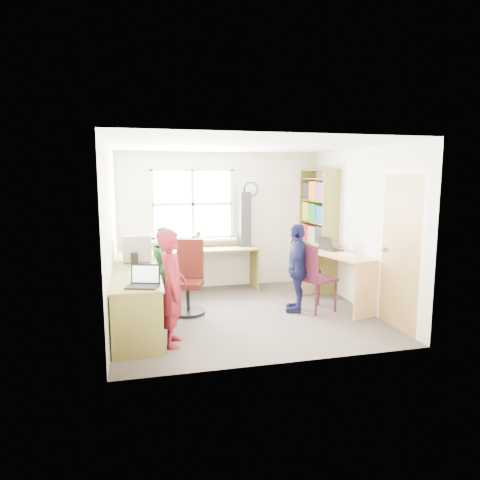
{
  "coord_description": "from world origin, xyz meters",
  "views": [
    {
      "loc": [
        -1.48,
        -5.78,
        1.96
      ],
      "look_at": [
        0.0,
        0.25,
        1.05
      ],
      "focal_mm": 32.0,
      "sensor_mm": 36.0,
      "label": 1
    }
  ],
  "objects_px": {
    "person_navy": "(297,268)",
    "l_desk": "(152,295)",
    "cd_tower": "(245,219)",
    "right_desk": "(340,267)",
    "laptop_left": "(144,281)",
    "potted_plant": "(196,240)",
    "crt_monitor": "(137,248)",
    "laptop_right": "(329,247)",
    "person_green": "(166,265)",
    "wooden_chair": "(314,275)",
    "person_red": "(172,288)",
    "bookshelf": "(318,232)",
    "swivel_chair": "(189,282)"
  },
  "relations": [
    {
      "from": "laptop_right",
      "to": "person_red",
      "type": "relative_size",
      "value": 0.29
    },
    {
      "from": "laptop_right",
      "to": "person_navy",
      "type": "relative_size",
      "value": 0.3
    },
    {
      "from": "potted_plant",
      "to": "bookshelf",
      "type": "bearing_deg",
      "value": -5.55
    },
    {
      "from": "cd_tower",
      "to": "potted_plant",
      "type": "distance_m",
      "value": 0.93
    },
    {
      "from": "right_desk",
      "to": "person_red",
      "type": "distance_m",
      "value": 2.83
    },
    {
      "from": "l_desk",
      "to": "swivel_chair",
      "type": "relative_size",
      "value": 2.77
    },
    {
      "from": "swivel_chair",
      "to": "l_desk",
      "type": "bearing_deg",
      "value": -115.5
    },
    {
      "from": "person_navy",
      "to": "crt_monitor",
      "type": "bearing_deg",
      "value": -81.4
    },
    {
      "from": "swivel_chair",
      "to": "cd_tower",
      "type": "height_order",
      "value": "cd_tower"
    },
    {
      "from": "right_desk",
      "to": "person_red",
      "type": "xyz_separation_m",
      "value": [
        -2.64,
        -1.0,
        0.09
      ]
    },
    {
      "from": "bookshelf",
      "to": "person_red",
      "type": "height_order",
      "value": "bookshelf"
    },
    {
      "from": "laptop_right",
      "to": "person_red",
      "type": "distance_m",
      "value": 2.84
    },
    {
      "from": "potted_plant",
      "to": "cd_tower",
      "type": "bearing_deg",
      "value": 5.43
    },
    {
      "from": "cd_tower",
      "to": "potted_plant",
      "type": "bearing_deg",
      "value": 178.7
    },
    {
      "from": "right_desk",
      "to": "laptop_left",
      "type": "relative_size",
      "value": 3.74
    },
    {
      "from": "right_desk",
      "to": "cd_tower",
      "type": "relative_size",
      "value": 1.6
    },
    {
      "from": "right_desk",
      "to": "laptop_left",
      "type": "distance_m",
      "value": 3.16
    },
    {
      "from": "l_desk",
      "to": "laptop_right",
      "type": "bearing_deg",
      "value": 12.51
    },
    {
      "from": "laptop_right",
      "to": "person_green",
      "type": "relative_size",
      "value": 0.33
    },
    {
      "from": "cd_tower",
      "to": "laptop_right",
      "type": "bearing_deg",
      "value": -53.61
    },
    {
      "from": "swivel_chair",
      "to": "wooden_chair",
      "type": "xyz_separation_m",
      "value": [
        1.78,
        -0.4,
        0.09
      ]
    },
    {
      "from": "swivel_chair",
      "to": "person_green",
      "type": "xyz_separation_m",
      "value": [
        -0.28,
        0.61,
        0.14
      ]
    },
    {
      "from": "potted_plant",
      "to": "person_red",
      "type": "relative_size",
      "value": 0.23
    },
    {
      "from": "l_desk",
      "to": "right_desk",
      "type": "xyz_separation_m",
      "value": [
        2.85,
        0.39,
        0.14
      ]
    },
    {
      "from": "person_red",
      "to": "person_navy",
      "type": "bearing_deg",
      "value": -59.11
    },
    {
      "from": "person_navy",
      "to": "potted_plant",
      "type": "bearing_deg",
      "value": -115.75
    },
    {
      "from": "right_desk",
      "to": "swivel_chair",
      "type": "height_order",
      "value": "swivel_chair"
    },
    {
      "from": "right_desk",
      "to": "crt_monitor",
      "type": "distance_m",
      "value": 3.06
    },
    {
      "from": "wooden_chair",
      "to": "cd_tower",
      "type": "relative_size",
      "value": 1.05
    },
    {
      "from": "person_navy",
      "to": "l_desk",
      "type": "bearing_deg",
      "value": -60.82
    },
    {
      "from": "wooden_chair",
      "to": "laptop_left",
      "type": "height_order",
      "value": "wooden_chair"
    },
    {
      "from": "crt_monitor",
      "to": "potted_plant",
      "type": "xyz_separation_m",
      "value": [
        0.98,
        0.87,
        -0.04
      ]
    },
    {
      "from": "l_desk",
      "to": "cd_tower",
      "type": "height_order",
      "value": "cd_tower"
    },
    {
      "from": "wooden_chair",
      "to": "laptop_right",
      "type": "relative_size",
      "value": 2.56
    },
    {
      "from": "crt_monitor",
      "to": "cd_tower",
      "type": "bearing_deg",
      "value": 28.93
    },
    {
      "from": "person_navy",
      "to": "swivel_chair",
      "type": "bearing_deg",
      "value": -79.2
    },
    {
      "from": "bookshelf",
      "to": "potted_plant",
      "type": "bearing_deg",
      "value": 174.45
    },
    {
      "from": "right_desk",
      "to": "wooden_chair",
      "type": "xyz_separation_m",
      "value": [
        -0.52,
        -0.22,
        -0.05
      ]
    },
    {
      "from": "person_green",
      "to": "right_desk",
      "type": "bearing_deg",
      "value": -90.64
    },
    {
      "from": "right_desk",
      "to": "laptop_right",
      "type": "xyz_separation_m",
      "value": [
        -0.09,
        0.22,
        0.28
      ]
    },
    {
      "from": "crt_monitor",
      "to": "wooden_chair",
      "type": "bearing_deg",
      "value": -12.58
    },
    {
      "from": "laptop_left",
      "to": "person_navy",
      "type": "height_order",
      "value": "person_navy"
    },
    {
      "from": "l_desk",
      "to": "swivel_chair",
      "type": "distance_m",
      "value": 0.79
    },
    {
      "from": "laptop_left",
      "to": "bookshelf",
      "type": "bearing_deg",
      "value": 52.92
    },
    {
      "from": "laptop_right",
      "to": "person_green",
      "type": "height_order",
      "value": "person_green"
    },
    {
      "from": "laptop_right",
      "to": "potted_plant",
      "type": "distance_m",
      "value": 2.22
    },
    {
      "from": "l_desk",
      "to": "person_red",
      "type": "relative_size",
      "value": 2.16
    },
    {
      "from": "swivel_chair",
      "to": "person_navy",
      "type": "xyz_separation_m",
      "value": [
        1.55,
        -0.31,
        0.19
      ]
    },
    {
      "from": "bookshelf",
      "to": "wooden_chair",
      "type": "bearing_deg",
      "value": -115.82
    },
    {
      "from": "bookshelf",
      "to": "person_red",
      "type": "relative_size",
      "value": 1.54
    }
  ]
}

